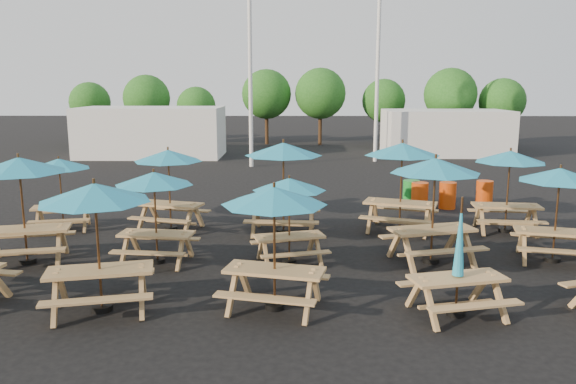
{
  "coord_description": "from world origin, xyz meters",
  "views": [
    {
      "loc": [
        0.19,
        -14.0,
        4.09
      ],
      "look_at": [
        0.0,
        1.5,
        1.1
      ],
      "focal_mm": 35.0,
      "sensor_mm": 36.0,
      "label": 1
    }
  ],
  "objects_px": {
    "picnic_unit_9": "(458,268)",
    "waste_bin_2": "(420,196)",
    "picnic_unit_14": "(510,162)",
    "picnic_unit_11": "(402,155)",
    "waste_bin_1": "(411,193)",
    "picnic_unit_4": "(154,185)",
    "picnic_unit_3": "(95,201)",
    "waste_bin_0": "(287,195)",
    "picnic_unit_10": "(435,173)",
    "picnic_unit_2": "(59,169)",
    "waste_bin_3": "(447,195)",
    "picnic_unit_8": "(283,155)",
    "picnic_unit_13": "(560,181)",
    "waste_bin_4": "(484,194)",
    "picnic_unit_1": "(20,172)",
    "picnic_unit_5": "(168,161)",
    "picnic_unit_6": "(274,204)",
    "picnic_unit_7": "(289,190)"
  },
  "relations": [
    {
      "from": "picnic_unit_13",
      "to": "waste_bin_3",
      "type": "relative_size",
      "value": 2.54
    },
    {
      "from": "picnic_unit_4",
      "to": "picnic_unit_5",
      "type": "distance_m",
      "value": 3.01
    },
    {
      "from": "picnic_unit_7",
      "to": "picnic_unit_13",
      "type": "height_order",
      "value": "picnic_unit_13"
    },
    {
      "from": "picnic_unit_1",
      "to": "picnic_unit_3",
      "type": "distance_m",
      "value": 3.84
    },
    {
      "from": "picnic_unit_4",
      "to": "picnic_unit_6",
      "type": "relative_size",
      "value": 0.93
    },
    {
      "from": "picnic_unit_9",
      "to": "picnic_unit_13",
      "type": "height_order",
      "value": "picnic_unit_13"
    },
    {
      "from": "picnic_unit_4",
      "to": "picnic_unit_1",
      "type": "bearing_deg",
      "value": -172.36
    },
    {
      "from": "picnic_unit_9",
      "to": "picnic_unit_10",
      "type": "distance_m",
      "value": 3.29
    },
    {
      "from": "picnic_unit_8",
      "to": "waste_bin_1",
      "type": "bearing_deg",
      "value": 43.98
    },
    {
      "from": "picnic_unit_14",
      "to": "waste_bin_2",
      "type": "xyz_separation_m",
      "value": [
        -1.77,
        2.95,
        -1.54
      ]
    },
    {
      "from": "picnic_unit_7",
      "to": "picnic_unit_9",
      "type": "relative_size",
      "value": 0.95
    },
    {
      "from": "picnic_unit_9",
      "to": "picnic_unit_4",
      "type": "bearing_deg",
      "value": 140.4
    },
    {
      "from": "picnic_unit_9",
      "to": "waste_bin_2",
      "type": "xyz_separation_m",
      "value": [
        1.25,
        8.79,
        -0.45
      ]
    },
    {
      "from": "picnic_unit_10",
      "to": "picnic_unit_14",
      "type": "xyz_separation_m",
      "value": [
        2.75,
        2.81,
        -0.14
      ]
    },
    {
      "from": "picnic_unit_8",
      "to": "waste_bin_3",
      "type": "distance_m",
      "value": 6.54
    },
    {
      "from": "waste_bin_1",
      "to": "picnic_unit_13",
      "type": "bearing_deg",
      "value": -70.94
    },
    {
      "from": "waste_bin_3",
      "to": "waste_bin_4",
      "type": "distance_m",
      "value": 1.36
    },
    {
      "from": "picnic_unit_6",
      "to": "picnic_unit_8",
      "type": "relative_size",
      "value": 0.91
    },
    {
      "from": "picnic_unit_4",
      "to": "picnic_unit_10",
      "type": "height_order",
      "value": "picnic_unit_10"
    },
    {
      "from": "picnic_unit_14",
      "to": "picnic_unit_1",
      "type": "bearing_deg",
      "value": -160.0
    },
    {
      "from": "picnic_unit_1",
      "to": "waste_bin_1",
      "type": "distance_m",
      "value": 12.1
    },
    {
      "from": "picnic_unit_10",
      "to": "picnic_unit_11",
      "type": "xyz_separation_m",
      "value": [
        -0.21,
        2.85,
        0.04
      ]
    },
    {
      "from": "picnic_unit_1",
      "to": "picnic_unit_9",
      "type": "xyz_separation_m",
      "value": [
        9.1,
        -2.87,
        -1.25
      ]
    },
    {
      "from": "picnic_unit_2",
      "to": "waste_bin_3",
      "type": "relative_size",
      "value": 2.33
    },
    {
      "from": "picnic_unit_2",
      "to": "picnic_unit_4",
      "type": "distance_m",
      "value": 4.52
    },
    {
      "from": "picnic_unit_2",
      "to": "waste_bin_4",
      "type": "relative_size",
      "value": 2.33
    },
    {
      "from": "picnic_unit_2",
      "to": "waste_bin_2",
      "type": "relative_size",
      "value": 2.33
    },
    {
      "from": "picnic_unit_8",
      "to": "picnic_unit_14",
      "type": "relative_size",
      "value": 1.1
    },
    {
      "from": "picnic_unit_2",
      "to": "waste_bin_2",
      "type": "bearing_deg",
      "value": 2.31
    },
    {
      "from": "picnic_unit_8",
      "to": "picnic_unit_10",
      "type": "xyz_separation_m",
      "value": [
        3.48,
        -2.58,
        -0.07
      ]
    },
    {
      "from": "waste_bin_0",
      "to": "picnic_unit_13",
      "type": "bearing_deg",
      "value": -42.5
    },
    {
      "from": "waste_bin_3",
      "to": "picnic_unit_3",
      "type": "bearing_deg",
      "value": -134.63
    },
    {
      "from": "picnic_unit_5",
      "to": "picnic_unit_6",
      "type": "relative_size",
      "value": 1.02
    },
    {
      "from": "waste_bin_1",
      "to": "waste_bin_4",
      "type": "relative_size",
      "value": 1.0
    },
    {
      "from": "picnic_unit_4",
      "to": "picnic_unit_14",
      "type": "height_order",
      "value": "picnic_unit_14"
    },
    {
      "from": "picnic_unit_1",
      "to": "waste_bin_0",
      "type": "height_order",
      "value": "picnic_unit_1"
    },
    {
      "from": "picnic_unit_4",
      "to": "picnic_unit_10",
      "type": "relative_size",
      "value": 0.86
    },
    {
      "from": "picnic_unit_9",
      "to": "picnic_unit_14",
      "type": "bearing_deg",
      "value": 48.84
    },
    {
      "from": "picnic_unit_11",
      "to": "waste_bin_1",
      "type": "distance_m",
      "value": 3.88
    },
    {
      "from": "picnic_unit_2",
      "to": "picnic_unit_5",
      "type": "bearing_deg",
      "value": -12.47
    },
    {
      "from": "picnic_unit_2",
      "to": "waste_bin_1",
      "type": "relative_size",
      "value": 2.33
    },
    {
      "from": "picnic_unit_2",
      "to": "picnic_unit_3",
      "type": "height_order",
      "value": "picnic_unit_3"
    },
    {
      "from": "picnic_unit_3",
      "to": "waste_bin_4",
      "type": "distance_m",
      "value": 13.54
    },
    {
      "from": "picnic_unit_8",
      "to": "waste_bin_0",
      "type": "bearing_deg",
      "value": 92.93
    },
    {
      "from": "waste_bin_3",
      "to": "picnic_unit_10",
      "type": "bearing_deg",
      "value": -108.26
    },
    {
      "from": "picnic_unit_8",
      "to": "picnic_unit_4",
      "type": "bearing_deg",
      "value": -133.43
    },
    {
      "from": "picnic_unit_10",
      "to": "picnic_unit_14",
      "type": "height_order",
      "value": "picnic_unit_10"
    },
    {
      "from": "picnic_unit_4",
      "to": "waste_bin_2",
      "type": "bearing_deg",
      "value": 44.84
    },
    {
      "from": "waste_bin_1",
      "to": "picnic_unit_14",
      "type": "bearing_deg",
      "value": -59.75
    },
    {
      "from": "picnic_unit_3",
      "to": "waste_bin_0",
      "type": "height_order",
      "value": "picnic_unit_3"
    }
  ]
}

